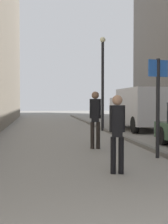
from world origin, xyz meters
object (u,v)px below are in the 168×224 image
at_px(street_sign_post, 158,99).
at_px(lamp_post, 103,77).
at_px(pedestrian_main_foreground, 95,116).
at_px(pedestrian_mid_block, 117,128).
at_px(delivery_van, 141,108).

distance_m(street_sign_post, lamp_post, 8.28).
relative_size(pedestrian_main_foreground, lamp_post, 0.38).
height_order(pedestrian_mid_block, street_sign_post, street_sign_post).
bearing_deg(street_sign_post, pedestrian_mid_block, 33.14).
relative_size(pedestrian_main_foreground, street_sign_post, 0.69).
bearing_deg(street_sign_post, pedestrian_main_foreground, -70.12).
distance_m(pedestrian_main_foreground, delivery_van, 7.41).
relative_size(pedestrian_main_foreground, pedestrian_mid_block, 1.11).
xyz_separation_m(pedestrian_main_foreground, delivery_van, (3.55, 6.51, 0.13)).
height_order(delivery_van, street_sign_post, street_sign_post).
height_order(pedestrian_main_foreground, delivery_van, delivery_van).
xyz_separation_m(street_sign_post, lamp_post, (0.15, 8.19, 1.18)).
distance_m(pedestrian_main_foreground, lamp_post, 6.71).
xyz_separation_m(pedestrian_mid_block, street_sign_post, (1.51, 1.71, 0.61)).
relative_size(delivery_van, street_sign_post, 2.12).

